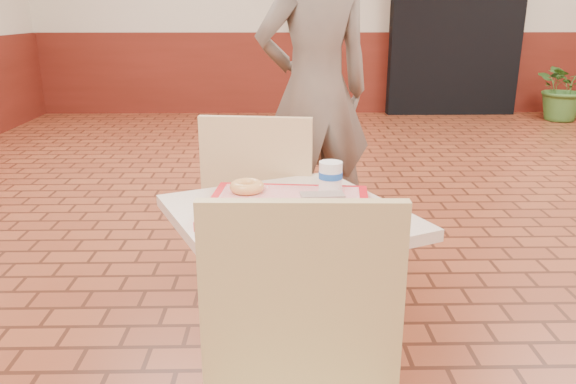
{
  "coord_description": "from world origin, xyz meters",
  "views": [
    {
      "loc": [
        -1.0,
        -2.23,
        1.26
      ],
      "look_at": [
        -0.97,
        -0.64,
        0.74
      ],
      "focal_mm": 35.0,
      "sensor_mm": 36.0,
      "label": 1
    }
  ],
  "objects_px": {
    "customer": "(315,92)",
    "ring_donut": "(247,187)",
    "chair_main_back": "(261,210)",
    "serving_tray": "(288,206)",
    "paper_cup": "(331,176)",
    "potted_plant": "(565,86)",
    "long_john_donut": "(321,201)",
    "main_table": "(288,278)"
  },
  "relations": [
    {
      "from": "customer",
      "to": "ring_donut",
      "type": "bearing_deg",
      "value": 59.03
    },
    {
      "from": "chair_main_back",
      "to": "serving_tray",
      "type": "distance_m",
      "value": 0.56
    },
    {
      "from": "customer",
      "to": "paper_cup",
      "type": "distance_m",
      "value": 1.2
    },
    {
      "from": "customer",
      "to": "paper_cup",
      "type": "xyz_separation_m",
      "value": [
        -0.03,
        -1.2,
        -0.1
      ]
    },
    {
      "from": "ring_donut",
      "to": "potted_plant",
      "type": "bearing_deg",
      "value": 54.57
    },
    {
      "from": "serving_tray",
      "to": "potted_plant",
      "type": "relative_size",
      "value": 0.6
    },
    {
      "from": "customer",
      "to": "serving_tray",
      "type": "xyz_separation_m",
      "value": [
        -0.16,
        -1.3,
        -0.16
      ]
    },
    {
      "from": "chair_main_back",
      "to": "potted_plant",
      "type": "distance_m",
      "value": 5.71
    },
    {
      "from": "long_john_donut",
      "to": "paper_cup",
      "type": "bearing_deg",
      "value": 75.67
    },
    {
      "from": "long_john_donut",
      "to": "customer",
      "type": "bearing_deg",
      "value": 87.05
    },
    {
      "from": "chair_main_back",
      "to": "customer",
      "type": "relative_size",
      "value": 0.52
    },
    {
      "from": "chair_main_back",
      "to": "long_john_donut",
      "type": "bearing_deg",
      "value": 115.28
    },
    {
      "from": "chair_main_back",
      "to": "potted_plant",
      "type": "relative_size",
      "value": 1.11
    },
    {
      "from": "main_table",
      "to": "serving_tray",
      "type": "distance_m",
      "value": 0.24
    },
    {
      "from": "serving_tray",
      "to": "potted_plant",
      "type": "bearing_deg",
      "value": 56.09
    },
    {
      "from": "long_john_donut",
      "to": "potted_plant",
      "type": "relative_size",
      "value": 0.19
    },
    {
      "from": "serving_tray",
      "to": "potted_plant",
      "type": "xyz_separation_m",
      "value": [
        3.39,
        5.04,
        -0.3
      ]
    },
    {
      "from": "potted_plant",
      "to": "main_table",
      "type": "bearing_deg",
      "value": -123.91
    },
    {
      "from": "customer",
      "to": "potted_plant",
      "type": "relative_size",
      "value": 2.14
    },
    {
      "from": "main_table",
      "to": "ring_donut",
      "type": "bearing_deg",
      "value": 142.75
    },
    {
      "from": "chair_main_back",
      "to": "paper_cup",
      "type": "xyz_separation_m",
      "value": [
        0.23,
        -0.41,
        0.26
      ]
    },
    {
      "from": "ring_donut",
      "to": "long_john_donut",
      "type": "height_order",
      "value": "long_john_donut"
    },
    {
      "from": "potted_plant",
      "to": "paper_cup",
      "type": "bearing_deg",
      "value": -123.37
    },
    {
      "from": "chair_main_back",
      "to": "ring_donut",
      "type": "bearing_deg",
      "value": 92.85
    },
    {
      "from": "potted_plant",
      "to": "ring_donut",
      "type": "bearing_deg",
      "value": -125.43
    },
    {
      "from": "ring_donut",
      "to": "paper_cup",
      "type": "distance_m",
      "value": 0.27
    },
    {
      "from": "potted_plant",
      "to": "customer",
      "type": "bearing_deg",
      "value": -130.76
    },
    {
      "from": "paper_cup",
      "to": "potted_plant",
      "type": "height_order",
      "value": "paper_cup"
    },
    {
      "from": "customer",
      "to": "chair_main_back",
      "type": "bearing_deg",
      "value": 54.19
    },
    {
      "from": "chair_main_back",
      "to": "main_table",
      "type": "bearing_deg",
      "value": 107.65
    },
    {
      "from": "customer",
      "to": "main_table",
      "type": "bearing_deg",
      "value": 65.48
    },
    {
      "from": "main_table",
      "to": "long_john_donut",
      "type": "height_order",
      "value": "long_john_donut"
    },
    {
      "from": "chair_main_back",
      "to": "paper_cup",
      "type": "distance_m",
      "value": 0.54
    },
    {
      "from": "main_table",
      "to": "customer",
      "type": "distance_m",
      "value": 1.37
    },
    {
      "from": "main_table",
      "to": "paper_cup",
      "type": "bearing_deg",
      "value": 37.1
    },
    {
      "from": "long_john_donut",
      "to": "ring_donut",
      "type": "bearing_deg",
      "value": 144.26
    },
    {
      "from": "chair_main_back",
      "to": "potted_plant",
      "type": "bearing_deg",
      "value": -120.59
    },
    {
      "from": "chair_main_back",
      "to": "ring_donut",
      "type": "distance_m",
      "value": 0.48
    },
    {
      "from": "ring_donut",
      "to": "chair_main_back",
      "type": "bearing_deg",
      "value": 85.81
    },
    {
      "from": "chair_main_back",
      "to": "long_john_donut",
      "type": "xyz_separation_m",
      "value": [
        0.19,
        -0.58,
        0.23
      ]
    },
    {
      "from": "serving_tray",
      "to": "ring_donut",
      "type": "xyz_separation_m",
      "value": [
        -0.13,
        0.1,
        0.03
      ]
    },
    {
      "from": "serving_tray",
      "to": "long_john_donut",
      "type": "bearing_deg",
      "value": -33.58
    }
  ]
}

